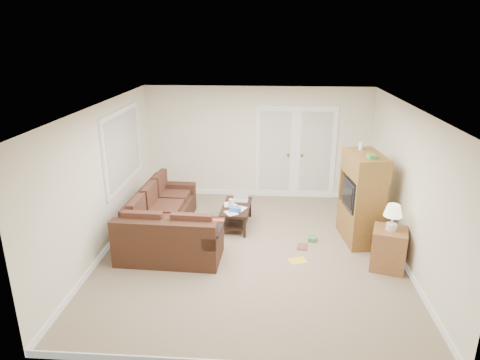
# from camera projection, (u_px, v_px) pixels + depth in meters

# --- Properties ---
(floor) EXTENTS (5.50, 5.50, 0.00)m
(floor) POSITION_uv_depth(u_px,v_px,m) (251.00, 251.00, 7.39)
(floor) COLOR gray
(floor) RESTS_ON ground
(ceiling) EXTENTS (5.00, 5.50, 0.02)m
(ceiling) POSITION_uv_depth(u_px,v_px,m) (252.00, 107.00, 6.58)
(ceiling) COLOR white
(ceiling) RESTS_ON wall_back
(wall_left) EXTENTS (0.02, 5.50, 2.50)m
(wall_left) POSITION_uv_depth(u_px,v_px,m) (103.00, 180.00, 7.15)
(wall_left) COLOR white
(wall_left) RESTS_ON floor
(wall_right) EXTENTS (0.02, 5.50, 2.50)m
(wall_right) POSITION_uv_depth(u_px,v_px,m) (408.00, 187.00, 6.82)
(wall_right) COLOR white
(wall_right) RESTS_ON floor
(wall_back) EXTENTS (5.00, 0.02, 2.50)m
(wall_back) POSITION_uv_depth(u_px,v_px,m) (257.00, 143.00, 9.58)
(wall_back) COLOR white
(wall_back) RESTS_ON floor
(wall_front) EXTENTS (5.00, 0.02, 2.50)m
(wall_front) POSITION_uv_depth(u_px,v_px,m) (240.00, 272.00, 4.39)
(wall_front) COLOR white
(wall_front) RESTS_ON floor
(baseboards) EXTENTS (5.00, 5.50, 0.10)m
(baseboards) POSITION_uv_depth(u_px,v_px,m) (251.00, 249.00, 7.38)
(baseboards) COLOR silver
(baseboards) RESTS_ON floor
(french_doors) EXTENTS (1.80, 0.05, 2.13)m
(french_doors) POSITION_uv_depth(u_px,v_px,m) (295.00, 153.00, 9.56)
(french_doors) COLOR silver
(french_doors) RESTS_ON floor
(window_left) EXTENTS (0.05, 1.92, 1.42)m
(window_left) POSITION_uv_depth(u_px,v_px,m) (123.00, 147.00, 8.00)
(window_left) COLOR silver
(window_left) RESTS_ON wall_left
(sectional_sofa) EXTENTS (1.76, 2.65, 0.80)m
(sectional_sofa) POSITION_uv_depth(u_px,v_px,m) (165.00, 225.00, 7.66)
(sectional_sofa) COLOR #3E2317
(sectional_sofa) RESTS_ON floor
(coffee_table) EXTENTS (0.58, 1.06, 0.70)m
(coffee_table) POSITION_uv_depth(u_px,v_px,m) (236.00, 215.00, 8.31)
(coffee_table) COLOR black
(coffee_table) RESTS_ON floor
(tv_armoire) EXTENTS (0.68, 1.07, 1.74)m
(tv_armoire) POSITION_uv_depth(u_px,v_px,m) (362.00, 197.00, 7.57)
(tv_armoire) COLOR brown
(tv_armoire) RESTS_ON floor
(side_cabinet) EXTENTS (0.64, 0.64, 1.09)m
(side_cabinet) POSITION_uv_depth(u_px,v_px,m) (389.00, 246.00, 6.76)
(side_cabinet) COLOR brown
(side_cabinet) RESTS_ON floor
(space_heater) EXTENTS (0.13, 0.12, 0.28)m
(space_heater) POSITION_uv_depth(u_px,v_px,m) (354.00, 198.00, 9.41)
(space_heater) COLOR white
(space_heater) RESTS_ON floor
(floor_magazine) EXTENTS (0.34, 0.31, 0.01)m
(floor_magazine) POSITION_uv_depth(u_px,v_px,m) (298.00, 261.00, 7.08)
(floor_magazine) COLOR yellow
(floor_magazine) RESTS_ON floor
(floor_greenbox) EXTENTS (0.17, 0.20, 0.07)m
(floor_greenbox) POSITION_uv_depth(u_px,v_px,m) (312.00, 239.00, 7.76)
(floor_greenbox) COLOR #3D883F
(floor_greenbox) RESTS_ON floor
(floor_book) EXTENTS (0.21, 0.27, 0.02)m
(floor_book) POSITION_uv_depth(u_px,v_px,m) (297.00, 246.00, 7.55)
(floor_book) COLOR brown
(floor_book) RESTS_ON floor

